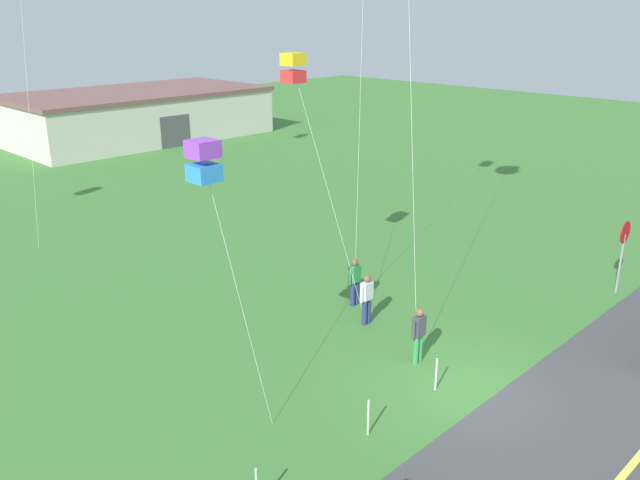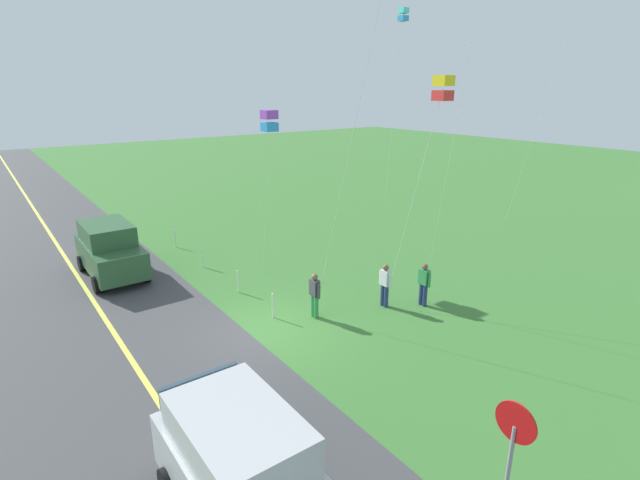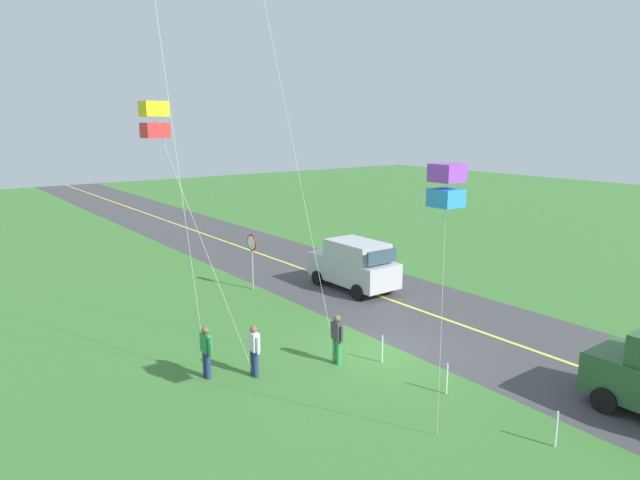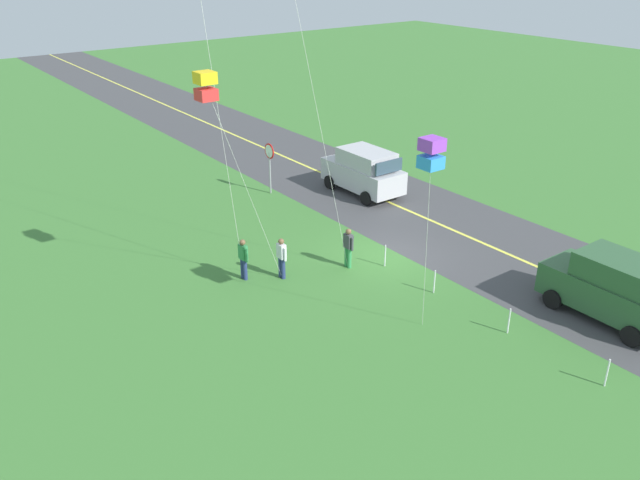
% 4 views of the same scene
% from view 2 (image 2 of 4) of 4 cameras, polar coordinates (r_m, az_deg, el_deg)
% --- Properties ---
extents(ground_plane, '(120.00, 120.00, 0.10)m').
position_cam_2_polar(ground_plane, '(15.87, -6.72, -10.88)').
color(ground_plane, '#3D7533').
extents(asphalt_road, '(120.00, 7.00, 0.00)m').
position_cam_2_polar(asphalt_road, '(14.61, -20.92, -14.55)').
color(asphalt_road, '#424244').
rests_on(asphalt_road, ground).
extents(road_centre_stripe, '(120.00, 0.16, 0.00)m').
position_cam_2_polar(road_centre_stripe, '(14.61, -20.92, -14.54)').
color(road_centre_stripe, '#E5E04C').
rests_on(road_centre_stripe, asphalt_road).
extents(car_suv_foreground, '(4.40, 2.12, 2.24)m').
position_cam_2_polar(car_suv_foreground, '(9.31, -9.09, -25.81)').
color(car_suv_foreground, '#B7B7BC').
rests_on(car_suv_foreground, ground).
extents(car_parked_west_near, '(4.40, 2.12, 2.24)m').
position_cam_2_polar(car_parked_west_near, '(21.47, -23.93, -1.05)').
color(car_parked_west_near, '#2D5633').
rests_on(car_parked_west_near, ground).
extents(stop_sign, '(0.76, 0.08, 2.56)m').
position_cam_2_polar(stop_sign, '(9.39, 22.18, -21.43)').
color(stop_sign, gray).
rests_on(stop_sign, ground).
extents(person_adult_near, '(0.58, 0.22, 1.60)m').
position_cam_2_polar(person_adult_near, '(16.20, -0.65, -6.51)').
color(person_adult_near, '#338C4C').
rests_on(person_adult_near, ground).
extents(person_adult_companion, '(0.58, 0.22, 1.60)m').
position_cam_2_polar(person_adult_companion, '(17.15, 7.81, -5.25)').
color(person_adult_companion, navy).
rests_on(person_adult_companion, ground).
extents(person_child_watcher, '(0.58, 0.22, 1.60)m').
position_cam_2_polar(person_child_watcher, '(17.47, 12.37, -5.08)').
color(person_child_watcher, navy).
rests_on(person_child_watcher, ground).
extents(kite_blue_mid, '(0.64, 3.05, 7.96)m').
position_cam_2_polar(kite_blue_mid, '(18.07, 14.56, 17.19)').
color(kite_blue_mid, silver).
rests_on(kite_blue_mid, ground).
extents(kite_green_far, '(2.10, 3.04, 12.84)m').
position_cam_2_polar(kite_green_far, '(37.17, 9.98, 25.06)').
color(kite_green_far, silver).
rests_on(kite_green_far, ground).
extents(kite_pink_drift, '(1.08, 1.30, 6.66)m').
position_cam_2_polar(kite_pink_drift, '(20.33, -6.11, 14.02)').
color(kite_pink_drift, silver).
rests_on(kite_pink_drift, ground).
extents(fence_post_0, '(0.05, 0.05, 0.90)m').
position_cam_2_polar(fence_post_0, '(24.40, -16.98, 0.16)').
color(fence_post_0, silver).
rests_on(fence_post_0, ground).
extents(fence_post_1, '(0.05, 0.05, 0.90)m').
position_cam_2_polar(fence_post_1, '(21.35, -13.85, -2.09)').
color(fence_post_1, silver).
rests_on(fence_post_1, ground).
extents(fence_post_2, '(0.05, 0.05, 0.90)m').
position_cam_2_polar(fence_post_2, '(18.54, -9.87, -4.93)').
color(fence_post_2, silver).
rests_on(fence_post_2, ground).
extents(fence_post_3, '(0.05, 0.05, 0.90)m').
position_cam_2_polar(fence_post_3, '(16.42, -5.71, -7.85)').
color(fence_post_3, silver).
rests_on(fence_post_3, ground).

